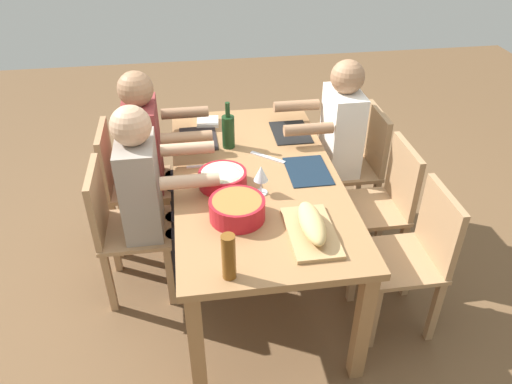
# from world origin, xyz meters

# --- Properties ---
(ground_plane) EXTENTS (8.00, 8.00, 0.00)m
(ground_plane) POSITION_xyz_m (0.00, 0.00, 0.00)
(ground_plane) COLOR brown
(dining_table) EXTENTS (1.72, 0.91, 0.74)m
(dining_table) POSITION_xyz_m (0.00, 0.00, 0.65)
(dining_table) COLOR #9E7044
(dining_table) RESTS_ON ground_plane
(chair_near_center) EXTENTS (0.40, 0.40, 0.85)m
(chair_near_center) POSITION_xyz_m (0.00, -0.78, 0.48)
(chair_near_center) COLOR #A87F56
(chair_near_center) RESTS_ON ground_plane
(diner_near_center) EXTENTS (0.41, 0.53, 1.20)m
(diner_near_center) POSITION_xyz_m (0.00, -0.59, 0.70)
(diner_near_center) COLOR #2D2D38
(diner_near_center) RESTS_ON ground_plane
(chair_far_left) EXTENTS (0.40, 0.40, 0.85)m
(chair_far_left) POSITION_xyz_m (-0.47, 0.78, 0.48)
(chair_far_left) COLOR #A87F56
(chair_far_left) RESTS_ON ground_plane
(diner_far_left) EXTENTS (0.41, 0.53, 1.20)m
(diner_far_left) POSITION_xyz_m (-0.47, 0.59, 0.70)
(diner_far_left) COLOR #2D2D38
(diner_far_left) RESTS_ON ground_plane
(chair_near_left) EXTENTS (0.40, 0.40, 0.85)m
(chair_near_left) POSITION_xyz_m (-0.47, -0.78, 0.48)
(chair_near_left) COLOR #A87F56
(chair_near_left) RESTS_ON ground_plane
(diner_near_left) EXTENTS (0.41, 0.53, 1.20)m
(diner_near_left) POSITION_xyz_m (-0.47, -0.59, 0.70)
(diner_near_left) COLOR #2D2D38
(diner_near_left) RESTS_ON ground_plane
(chair_far_center) EXTENTS (0.40, 0.40, 0.85)m
(chair_far_center) POSITION_xyz_m (0.00, 0.78, 0.48)
(chair_far_center) COLOR #A87F56
(chair_far_center) RESTS_ON ground_plane
(chair_far_right) EXTENTS (0.40, 0.40, 0.85)m
(chair_far_right) POSITION_xyz_m (0.47, 0.78, 0.48)
(chair_far_right) COLOR #A87F56
(chair_far_right) RESTS_ON ground_plane
(serving_bowl_pasta) EXTENTS (0.26, 0.26, 0.08)m
(serving_bowl_pasta) POSITION_xyz_m (0.07, -0.19, 0.79)
(serving_bowl_pasta) COLOR #B21923
(serving_bowl_pasta) RESTS_ON dining_table
(serving_bowl_fruit) EXTENTS (0.27, 0.27, 0.11)m
(serving_bowl_fruit) POSITION_xyz_m (0.37, -0.15, 0.80)
(serving_bowl_fruit) COLOR #B21923
(serving_bowl_fruit) RESTS_ON dining_table
(cutting_board) EXTENTS (0.40, 0.22, 0.02)m
(cutting_board) POSITION_xyz_m (0.55, 0.18, 0.75)
(cutting_board) COLOR tan
(cutting_board) RESTS_ON dining_table
(bread_loaf) EXTENTS (0.32, 0.11, 0.09)m
(bread_loaf) POSITION_xyz_m (0.55, 0.18, 0.81)
(bread_loaf) COLOR tan
(bread_loaf) RESTS_ON cutting_board
(wine_bottle) EXTENTS (0.08, 0.08, 0.29)m
(wine_bottle) POSITION_xyz_m (-0.35, -0.12, 0.85)
(wine_bottle) COLOR #193819
(wine_bottle) RESTS_ON dining_table
(beer_bottle) EXTENTS (0.06, 0.06, 0.22)m
(beer_bottle) POSITION_xyz_m (0.77, -0.23, 0.85)
(beer_bottle) COLOR brown
(beer_bottle) RESTS_ON dining_table
(wine_glass) EXTENTS (0.08, 0.08, 0.17)m
(wine_glass) POSITION_xyz_m (0.17, -0.00, 0.86)
(wine_glass) COLOR silver
(wine_glass) RESTS_ON dining_table
(fork_near_center) EXTENTS (0.02, 0.17, 0.01)m
(fork_near_center) POSITION_xyz_m (-0.14, -0.29, 0.74)
(fork_near_center) COLOR silver
(fork_near_center) RESTS_ON dining_table
(placemat_far_left) EXTENTS (0.32, 0.23, 0.01)m
(placemat_far_left) POSITION_xyz_m (-0.47, 0.29, 0.74)
(placemat_far_left) COLOR black
(placemat_far_left) RESTS_ON dining_table
(placemat_near_left) EXTENTS (0.32, 0.23, 0.01)m
(placemat_near_left) POSITION_xyz_m (-0.47, -0.29, 0.74)
(placemat_near_left) COLOR black
(placemat_near_left) RESTS_ON dining_table
(placemat_far_center) EXTENTS (0.32, 0.23, 0.01)m
(placemat_far_center) POSITION_xyz_m (0.00, 0.29, 0.74)
(placemat_far_center) COLOR #142333
(placemat_far_center) RESTS_ON dining_table
(carving_knife) EXTENTS (0.17, 0.19, 0.01)m
(carving_knife) POSITION_xyz_m (-0.18, 0.10, 0.74)
(carving_knife) COLOR silver
(carving_knife) RESTS_ON dining_table
(napkin_stack) EXTENTS (0.15, 0.15, 0.02)m
(napkin_stack) POSITION_xyz_m (-0.68, -0.22, 0.75)
(napkin_stack) COLOR white
(napkin_stack) RESTS_ON dining_table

